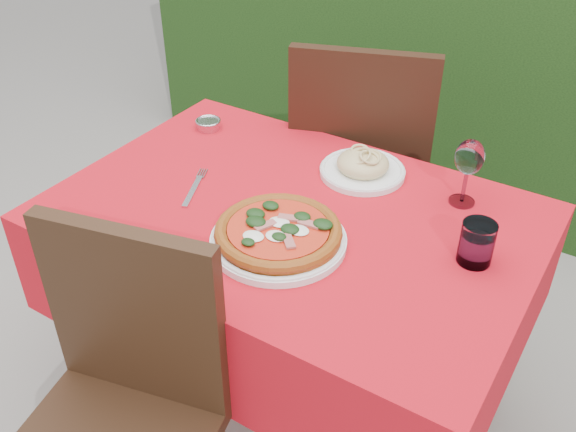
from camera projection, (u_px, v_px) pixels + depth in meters
The scene contains 10 objects.
ground at pixel (291, 397), 2.12m from camera, with size 60.00×60.00×0.00m, color slate.
dining_table at pixel (292, 256), 1.78m from camera, with size 1.26×0.86×0.75m.
chair_near at pixel (120, 402), 1.43m from camera, with size 0.52×0.52×0.95m.
chair_far at pixel (361, 160), 2.24m from camera, with size 0.59×0.59×1.02m.
pizza_plate at pixel (278, 234), 1.56m from camera, with size 0.34×0.34×0.06m.
pasta_plate at pixel (363, 167), 1.83m from camera, with size 0.24×0.24×0.07m.
water_glass at pixel (476, 245), 1.49m from camera, with size 0.08×0.08×0.11m.
wine_glass at pixel (469, 160), 1.65m from camera, with size 0.08×0.08×0.19m.
fork at pixel (193, 191), 1.77m from camera, with size 0.03×0.21×0.01m, color silver.
steel_ramekin at pixel (208, 125), 2.07m from camera, with size 0.08×0.08×0.03m, color silver.
Camera 1 is at (0.74, -1.18, 1.71)m, focal length 40.00 mm.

